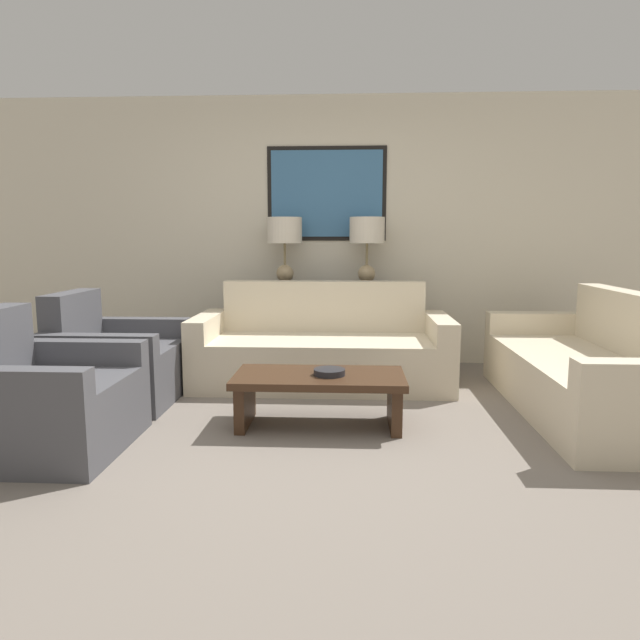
{
  "coord_description": "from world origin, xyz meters",
  "views": [
    {
      "loc": [
        0.23,
        -3.3,
        1.28
      ],
      "look_at": [
        0.01,
        1.0,
        0.65
      ],
      "focal_mm": 32.0,
      "sensor_mm": 36.0,
      "label": 1
    }
  ],
  "objects_px": {
    "armchair_near_back_wall": "(114,364)",
    "table_lamp_right": "(367,238)",
    "coffee_table": "(319,387)",
    "couch_by_back_wall": "(322,351)",
    "console_table": "(326,326)",
    "armchair_near_camera": "(44,402)",
    "decorative_bowl": "(329,372)",
    "couch_by_side": "(591,374)",
    "table_lamp_left": "(285,238)"
  },
  "relations": [
    {
      "from": "armchair_near_back_wall",
      "to": "table_lamp_right",
      "type": "bearing_deg",
      "value": 32.6
    },
    {
      "from": "coffee_table",
      "to": "armchair_near_back_wall",
      "type": "relative_size",
      "value": 1.21
    },
    {
      "from": "couch_by_back_wall",
      "to": "armchair_near_back_wall",
      "type": "bearing_deg",
      "value": -158.57
    },
    {
      "from": "table_lamp_right",
      "to": "console_table",
      "type": "bearing_deg",
      "value": 180.0
    },
    {
      "from": "couch_by_back_wall",
      "to": "armchair_near_camera",
      "type": "bearing_deg",
      "value": -133.85
    },
    {
      "from": "coffee_table",
      "to": "decorative_bowl",
      "type": "height_order",
      "value": "decorative_bowl"
    },
    {
      "from": "console_table",
      "to": "coffee_table",
      "type": "height_order",
      "value": "console_table"
    },
    {
      "from": "coffee_table",
      "to": "armchair_near_camera",
      "type": "distance_m",
      "value": 1.72
    },
    {
      "from": "console_table",
      "to": "armchair_near_camera",
      "type": "xyz_separation_m",
      "value": [
        -1.6,
        -2.32,
        -0.11
      ]
    },
    {
      "from": "console_table",
      "to": "table_lamp_right",
      "type": "bearing_deg",
      "value": 0.0
    },
    {
      "from": "armchair_near_back_wall",
      "to": "armchair_near_camera",
      "type": "xyz_separation_m",
      "value": [
        0.0,
        -1.04,
        0.0
      ]
    },
    {
      "from": "coffee_table",
      "to": "decorative_bowl",
      "type": "relative_size",
      "value": 5.42
    },
    {
      "from": "couch_by_side",
      "to": "decorative_bowl",
      "type": "relative_size",
      "value": 10.34
    },
    {
      "from": "couch_by_back_wall",
      "to": "couch_by_side",
      "type": "xyz_separation_m",
      "value": [
        2.0,
        -0.74,
        0.0
      ]
    },
    {
      "from": "coffee_table",
      "to": "couch_by_back_wall",
      "type": "bearing_deg",
      "value": 91.68
    },
    {
      "from": "console_table",
      "to": "armchair_near_back_wall",
      "type": "height_order",
      "value": "armchair_near_back_wall"
    },
    {
      "from": "table_lamp_right",
      "to": "decorative_bowl",
      "type": "distance_m",
      "value": 2.05
    },
    {
      "from": "decorative_bowl",
      "to": "armchair_near_back_wall",
      "type": "bearing_deg",
      "value": 162.34
    },
    {
      "from": "console_table",
      "to": "table_lamp_left",
      "type": "distance_m",
      "value": 0.95
    },
    {
      "from": "armchair_near_camera",
      "to": "armchair_near_back_wall",
      "type": "bearing_deg",
      "value": 90.0
    },
    {
      "from": "coffee_table",
      "to": "table_lamp_left",
      "type": "bearing_deg",
      "value": 103.49
    },
    {
      "from": "couch_by_back_wall",
      "to": "armchair_near_back_wall",
      "type": "relative_size",
      "value": 2.3
    },
    {
      "from": "table_lamp_left",
      "to": "armchair_near_camera",
      "type": "bearing_deg",
      "value": -117.45
    },
    {
      "from": "console_table",
      "to": "table_lamp_left",
      "type": "relative_size",
      "value": 2.08
    },
    {
      "from": "couch_by_side",
      "to": "console_table",
      "type": "bearing_deg",
      "value": 145.14
    },
    {
      "from": "console_table",
      "to": "armchair_near_back_wall",
      "type": "bearing_deg",
      "value": -141.4
    },
    {
      "from": "console_table",
      "to": "couch_by_back_wall",
      "type": "distance_m",
      "value": 0.66
    },
    {
      "from": "couch_by_back_wall",
      "to": "coffee_table",
      "type": "relative_size",
      "value": 1.91
    },
    {
      "from": "table_lamp_right",
      "to": "armchair_near_back_wall",
      "type": "height_order",
      "value": "table_lamp_right"
    },
    {
      "from": "table_lamp_right",
      "to": "table_lamp_left",
      "type": "bearing_deg",
      "value": 180.0
    },
    {
      "from": "coffee_table",
      "to": "armchair_near_back_wall",
      "type": "height_order",
      "value": "armchair_near_back_wall"
    },
    {
      "from": "table_lamp_left",
      "to": "couch_by_side",
      "type": "bearing_deg",
      "value": -30.15
    },
    {
      "from": "decorative_bowl",
      "to": "armchair_near_camera",
      "type": "xyz_separation_m",
      "value": [
        -1.7,
        -0.5,
        -0.09
      ]
    },
    {
      "from": "console_table",
      "to": "armchair_near_camera",
      "type": "distance_m",
      "value": 2.82
    },
    {
      "from": "couch_by_back_wall",
      "to": "couch_by_side",
      "type": "distance_m",
      "value": 2.13
    },
    {
      "from": "table_lamp_right",
      "to": "couch_by_back_wall",
      "type": "relative_size",
      "value": 0.3
    },
    {
      "from": "console_table",
      "to": "decorative_bowl",
      "type": "distance_m",
      "value": 1.82
    },
    {
      "from": "coffee_table",
      "to": "decorative_bowl",
      "type": "distance_m",
      "value": 0.14
    },
    {
      "from": "decorative_bowl",
      "to": "armchair_near_camera",
      "type": "height_order",
      "value": "armchair_near_camera"
    },
    {
      "from": "table_lamp_left",
      "to": "armchair_near_back_wall",
      "type": "bearing_deg",
      "value": -133.28
    },
    {
      "from": "armchair_near_back_wall",
      "to": "armchair_near_camera",
      "type": "distance_m",
      "value": 1.04
    },
    {
      "from": "coffee_table",
      "to": "armchair_near_camera",
      "type": "xyz_separation_m",
      "value": [
        -1.64,
        -0.52,
        0.02
      ]
    },
    {
      "from": "table_lamp_left",
      "to": "table_lamp_right",
      "type": "xyz_separation_m",
      "value": [
        0.8,
        0.0,
        0.0
      ]
    },
    {
      "from": "table_lamp_left",
      "to": "table_lamp_right",
      "type": "bearing_deg",
      "value": 0.0
    },
    {
      "from": "table_lamp_left",
      "to": "table_lamp_right",
      "type": "relative_size",
      "value": 1.0
    },
    {
      "from": "couch_by_side",
      "to": "armchair_near_camera",
      "type": "relative_size",
      "value": 2.3
    },
    {
      "from": "console_table",
      "to": "table_lamp_right",
      "type": "distance_m",
      "value": 0.95
    },
    {
      "from": "table_lamp_left",
      "to": "decorative_bowl",
      "type": "height_order",
      "value": "table_lamp_left"
    },
    {
      "from": "table_lamp_right",
      "to": "armchair_near_camera",
      "type": "distance_m",
      "value": 3.21
    },
    {
      "from": "couch_by_back_wall",
      "to": "coffee_table",
      "type": "distance_m",
      "value": 1.15
    }
  ]
}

